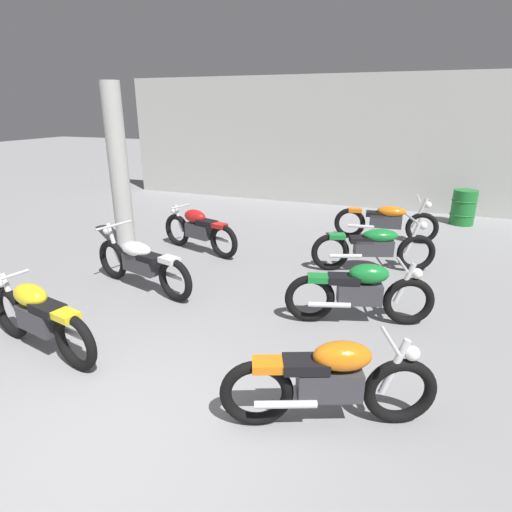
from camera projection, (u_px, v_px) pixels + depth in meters
ground_plane at (107, 446)px, 3.63m from camera, size 60.00×60.00×0.00m
back_wall at (339, 142)px, 11.95m from camera, size 13.37×0.24×3.60m
support_pillar at (119, 171)px, 7.97m from camera, size 0.36×0.36×3.20m
motorcycle_left_row_0 at (39, 317)px, 4.89m from camera, size 1.95×0.60×0.88m
motorcycle_left_row_1 at (141, 262)px, 6.62m from camera, size 2.12×0.83×0.97m
motorcycle_left_row_2 at (199, 229)px, 8.34m from camera, size 1.92×0.72×0.88m
motorcycle_right_row_0 at (330, 381)px, 3.75m from camera, size 1.86×0.85×0.88m
motorcycle_right_row_1 at (360, 292)px, 5.55m from camera, size 1.91×0.74×0.88m
motorcycle_right_row_2 at (374, 246)px, 7.35m from camera, size 2.08×0.94×0.97m
motorcycle_right_row_3 at (386, 220)px, 9.03m from camera, size 2.17×0.68×0.97m
oil_drum at (463, 207)px, 10.30m from camera, size 0.59×0.59×0.85m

